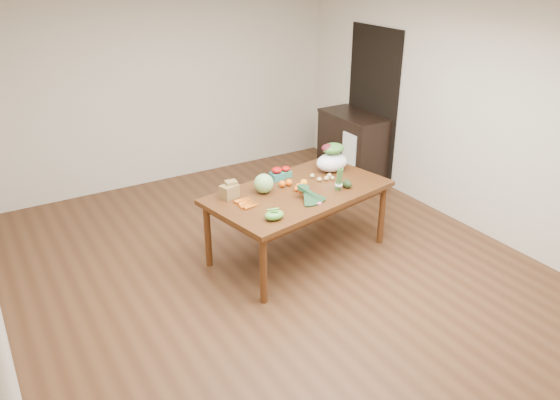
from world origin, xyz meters
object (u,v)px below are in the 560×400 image
dining_table (298,222)px  mandarin_cluster (301,186)px  cabinet (352,147)px  kale_bunch (312,194)px  cabbage (264,184)px  paper_bag (229,190)px  asparagus_bundle (339,179)px  salad_bag (332,159)px

dining_table → mandarin_cluster: mandarin_cluster is taller
cabinet → kale_bunch: 2.54m
cabbage → cabinet: bearing=30.5°
dining_table → cabbage: bearing=147.6°
paper_bag → asparagus_bundle: asparagus_bundle is taller
dining_table → cabinet: 2.30m
mandarin_cluster → cabbage: bearing=159.2°
mandarin_cluster → salad_bag: bearing=24.2°
paper_bag → asparagus_bundle: bearing=-22.5°
paper_bag → asparagus_bundle: (1.04, -0.43, 0.04)m
dining_table → paper_bag: (-0.69, 0.21, 0.46)m
dining_table → mandarin_cluster: size_ratio=10.44×
mandarin_cluster → paper_bag: bearing=163.3°
dining_table → cabbage: 0.60m
cabinet → asparagus_bundle: asparagus_bundle is taller
cabbage → kale_bunch: size_ratio=0.50×
paper_bag → salad_bag: size_ratio=0.61×
paper_bag → cabbage: (0.35, -0.08, 0.02)m
cabbage → asparagus_bundle: 0.77m
cabbage → kale_bunch: 0.53m
paper_bag → salad_bag: (1.30, 0.05, 0.06)m
mandarin_cluster → kale_bunch: 0.30m
cabbage → mandarin_cluster: (0.36, -0.14, -0.06)m
kale_bunch → cabbage: bearing=114.4°
salad_bag → mandarin_cluster: bearing=-155.8°
paper_bag → cabinet: bearing=25.4°
dining_table → paper_bag: paper_bag is taller
cabinet → mandarin_cluster: (-1.79, -1.41, 0.32)m
kale_bunch → asparagus_bundle: 0.39m
cabbage → dining_table: bearing=-21.8°
dining_table → salad_bag: size_ratio=5.04×
paper_bag → kale_bunch: (0.66, -0.51, -0.00)m
dining_table → salad_bag: 0.84m
dining_table → asparagus_bundle: bearing=-42.8°
paper_bag → cabbage: size_ratio=1.13×
cabbage → salad_bag: bearing=7.4°
mandarin_cluster → dining_table: bearing=173.0°
cabinet → asparagus_bundle: size_ratio=4.08×
cabbage → salad_bag: (0.95, 0.12, 0.04)m
cabinet → cabbage: 2.53m
cabinet → paper_bag: (-2.51, -1.19, 0.36)m
asparagus_bundle → mandarin_cluster: bearing=135.6°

